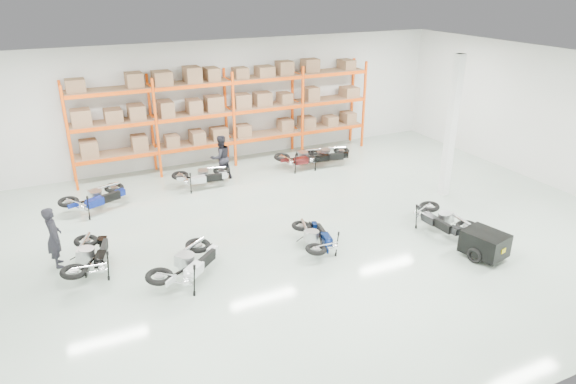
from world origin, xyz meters
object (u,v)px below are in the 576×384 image
person_back (221,158)px  moto_silver_left (188,258)px  moto_back_b (202,173)px  person_left (54,237)px  moto_back_c (325,152)px  moto_back_d (303,154)px  trailer (485,244)px  moto_back_a (95,194)px  moto_black_far_left (89,251)px  moto_touring_right (442,215)px  moto_blue_centre (316,233)px

person_back → moto_silver_left: bearing=55.0°
moto_silver_left → moto_back_b: 5.79m
moto_silver_left → person_back: 6.52m
moto_back_b → person_left: person_left is taller
moto_back_c → moto_back_d: 0.87m
trailer → moto_back_a: (-8.49, 7.22, 0.13)m
moto_black_far_left → moto_back_a: (0.53, 3.63, 0.00)m
moto_touring_right → moto_back_d: (-1.14, 6.27, 0.01)m
moto_black_far_left → moto_blue_centre: bearing=-178.8°
moto_back_a → person_back: size_ratio=1.13×
moto_black_far_left → moto_back_c: bearing=-138.7°
moto_black_far_left → person_back: bearing=-121.1°
moto_silver_left → moto_back_d: bearing=-86.7°
trailer → moto_silver_left: bearing=148.9°
moto_black_far_left → moto_back_d: 8.98m
moto_back_c → moto_touring_right: bearing=-166.3°
moto_back_b → moto_back_c: moto_back_c is taller
moto_back_b → person_left: 5.82m
trailer → moto_back_a: moto_back_a is taller
moto_black_far_left → moto_touring_right: bearing=-176.6°
person_left → person_back: size_ratio=0.98×
moto_black_far_left → person_back: size_ratio=1.12×
moto_touring_right → moto_blue_centre: bearing=168.2°
moto_silver_left → moto_back_c: size_ratio=1.04×
moto_back_c → moto_black_far_left: bearing=126.7°
moto_touring_right → person_back: (-4.22, 6.50, 0.26)m
moto_blue_centre → trailer: size_ratio=0.91×
moto_back_d → moto_back_b: bearing=96.7°
moto_back_c → moto_back_d: size_ratio=1.01×
moto_blue_centre → person_back: bearing=-73.6°
trailer → moto_back_b: (-5.04, 7.65, 0.10)m
person_back → moto_back_b: bearing=18.6°
moto_blue_centre → moto_back_d: bearing=-103.0°
moto_back_b → moto_back_c: bearing=-82.9°
moto_back_b → moto_back_d: (3.90, 0.22, 0.02)m
moto_black_far_left → trailer: moto_black_far_left is taller
moto_back_a → moto_back_c: size_ratio=1.00×
moto_back_d → moto_back_a: bearing=98.6°
moto_touring_right → trailer: (0.00, -1.60, -0.11)m
moto_back_c → moto_back_d: moto_back_c is taller
moto_silver_left → moto_back_c: 8.73m
moto_blue_centre → person_left: 6.44m
moto_blue_centre → moto_back_d: (2.50, 5.69, 0.06)m
trailer → moto_back_b: 9.16m
trailer → person_back: bearing=103.9°
moto_back_a → person_left: bearing=135.5°
moto_back_c → person_left: size_ratio=1.15×
moto_back_d → trailer: bearing=-168.3°
moto_silver_left → trailer: moto_silver_left is taller
moto_back_b → person_back: 0.97m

